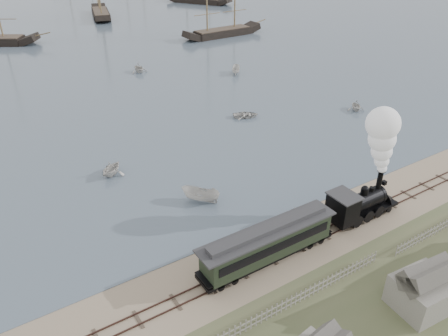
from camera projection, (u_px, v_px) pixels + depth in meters
ground at (292, 230)px, 40.10m from camera, size 600.00×600.00×0.00m
rail_track at (307, 241)px, 38.62m from camera, size 120.00×1.80×0.16m
picket_fence_west at (286, 310)px, 31.95m from camera, size 19.00×0.10×1.20m
picket_fence_east at (448, 227)px, 40.47m from camera, size 15.00×0.10×1.20m
shed_mid at (419, 306)px, 32.28m from camera, size 4.00×3.50×3.60m
locomotive at (376, 171)px, 39.89m from camera, size 8.39×3.13×10.46m
passenger_coach at (268, 242)px, 35.58m from camera, size 12.66×2.44×3.07m
beached_dinghy at (309, 213)px, 41.83m from camera, size 3.84×4.26×0.73m
rowboat_1 at (111, 168)px, 48.14m from camera, size 4.22×4.30×1.72m
rowboat_2 at (200, 195)px, 43.62m from camera, size 3.86×3.80×1.52m
rowboat_3 at (246, 115)px, 62.41m from camera, size 4.01×4.45×0.76m
rowboat_4 at (356, 106)px, 64.46m from camera, size 3.70×3.57×1.50m
rowboat_5 at (236, 70)px, 79.71m from camera, size 3.64×3.26×1.38m
rowboat_7 at (139, 68)px, 80.32m from camera, size 3.48×3.05×1.75m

